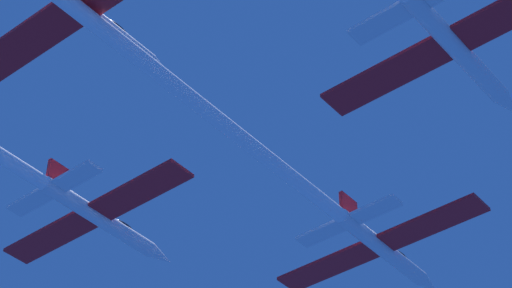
# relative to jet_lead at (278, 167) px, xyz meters

# --- Properties ---
(jet_lead) EXTENTS (20.21, 56.10, 3.35)m
(jet_lead) POSITION_rel_jet_lead_xyz_m (0.00, 0.00, 0.00)
(jet_lead) COLOR white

